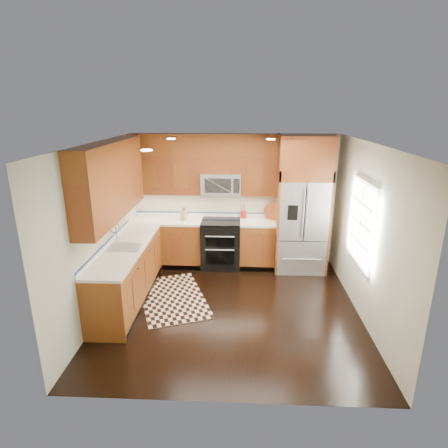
{
  "coord_description": "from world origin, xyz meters",
  "views": [
    {
      "loc": [
        0.15,
        -5.3,
        3.11
      ],
      "look_at": [
        -0.14,
        0.6,
        1.23
      ],
      "focal_mm": 30.0,
      "sensor_mm": 36.0,
      "label": 1
    }
  ],
  "objects_px": {
    "refrigerator": "(302,205)",
    "rug": "(173,297)",
    "knife_block": "(184,215)",
    "utensil_crock": "(243,213)",
    "range": "(221,244)"
  },
  "relations": [
    {
      "from": "utensil_crock",
      "to": "range",
      "type": "bearing_deg",
      "value": -150.1
    },
    {
      "from": "range",
      "to": "rug",
      "type": "bearing_deg",
      "value": -118.23
    },
    {
      "from": "knife_block",
      "to": "range",
      "type": "bearing_deg",
      "value": -4.83
    },
    {
      "from": "rug",
      "to": "utensil_crock",
      "type": "xyz_separation_m",
      "value": [
        1.18,
        1.63,
        1.04
      ]
    },
    {
      "from": "refrigerator",
      "to": "rug",
      "type": "height_order",
      "value": "refrigerator"
    },
    {
      "from": "range",
      "to": "rug",
      "type": "distance_m",
      "value": 1.63
    },
    {
      "from": "utensil_crock",
      "to": "rug",
      "type": "bearing_deg",
      "value": -125.88
    },
    {
      "from": "rug",
      "to": "knife_block",
      "type": "xyz_separation_m",
      "value": [
        0.01,
        1.44,
        1.04
      ]
    },
    {
      "from": "range",
      "to": "rug",
      "type": "height_order",
      "value": "range"
    },
    {
      "from": "knife_block",
      "to": "refrigerator",
      "type": "bearing_deg",
      "value": -2.51
    },
    {
      "from": "range",
      "to": "knife_block",
      "type": "xyz_separation_m",
      "value": [
        -0.73,
        0.06,
        0.57
      ]
    },
    {
      "from": "refrigerator",
      "to": "utensil_crock",
      "type": "distance_m",
      "value": 1.18
    },
    {
      "from": "rug",
      "to": "knife_block",
      "type": "height_order",
      "value": "knife_block"
    },
    {
      "from": "refrigerator",
      "to": "range",
      "type": "bearing_deg",
      "value": 178.6
    },
    {
      "from": "knife_block",
      "to": "utensil_crock",
      "type": "xyz_separation_m",
      "value": [
        1.17,
        0.19,
        -0.0
      ]
    }
  ]
}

